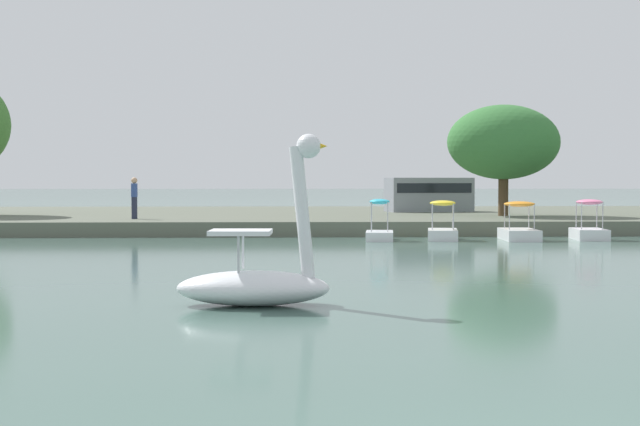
{
  "coord_description": "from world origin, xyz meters",
  "views": [
    {
      "loc": [
        -2.66,
        -5.22,
        2.17
      ],
      "look_at": [
        -1.7,
        18.94,
        1.29
      ],
      "focal_mm": 49.73,
      "sensor_mm": 36.0,
      "label": 1
    }
  ],
  "objects_px": {
    "pedal_boat_pink": "(589,228)",
    "pedal_boat_cyan": "(380,230)",
    "parked_van": "(429,193)",
    "swan_boat": "(258,276)",
    "pedal_boat_orange": "(519,229)",
    "pedal_boat_yellow": "(443,228)",
    "person_on_path": "(134,196)",
    "tree_broadleaf_left": "(504,142)"
  },
  "relations": [
    {
      "from": "pedal_boat_cyan",
      "to": "pedal_boat_orange",
      "type": "bearing_deg",
      "value": -0.88
    },
    {
      "from": "swan_boat",
      "to": "pedal_boat_orange",
      "type": "relative_size",
      "value": 1.3
    },
    {
      "from": "pedal_boat_cyan",
      "to": "pedal_boat_yellow",
      "type": "height_order",
      "value": "pedal_boat_cyan"
    },
    {
      "from": "swan_boat",
      "to": "pedal_boat_yellow",
      "type": "bearing_deg",
      "value": 69.62
    },
    {
      "from": "pedal_boat_yellow",
      "to": "person_on_path",
      "type": "relative_size",
      "value": 1.24
    },
    {
      "from": "pedal_boat_cyan",
      "to": "parked_van",
      "type": "distance_m",
      "value": 13.89
    },
    {
      "from": "pedal_boat_cyan",
      "to": "swan_boat",
      "type": "bearing_deg",
      "value": -103.2
    },
    {
      "from": "swan_boat",
      "to": "pedal_boat_yellow",
      "type": "distance_m",
      "value": 17.98
    },
    {
      "from": "swan_boat",
      "to": "pedal_boat_pink",
      "type": "distance_m",
      "value": 20.44
    },
    {
      "from": "tree_broadleaf_left",
      "to": "person_on_path",
      "type": "distance_m",
      "value": 16.56
    },
    {
      "from": "pedal_boat_pink",
      "to": "person_on_path",
      "type": "xyz_separation_m",
      "value": [
        -17.47,
        4.96,
        1.1
      ]
    },
    {
      "from": "swan_boat",
      "to": "pedal_boat_yellow",
      "type": "relative_size",
      "value": 1.39
    },
    {
      "from": "swan_boat",
      "to": "parked_van",
      "type": "bearing_deg",
      "value": 75.26
    },
    {
      "from": "tree_broadleaf_left",
      "to": "parked_van",
      "type": "bearing_deg",
      "value": 114.0
    },
    {
      "from": "person_on_path",
      "to": "pedal_boat_yellow",
      "type": "bearing_deg",
      "value": -22.02
    },
    {
      "from": "swan_boat",
      "to": "parked_van",
      "type": "distance_m",
      "value": 31.04
    },
    {
      "from": "pedal_boat_orange",
      "to": "pedal_boat_pink",
      "type": "height_order",
      "value": "pedal_boat_pink"
    },
    {
      "from": "parked_van",
      "to": "pedal_boat_cyan",
      "type": "bearing_deg",
      "value": -106.66
    },
    {
      "from": "pedal_boat_pink",
      "to": "person_on_path",
      "type": "bearing_deg",
      "value": 164.15
    },
    {
      "from": "pedal_boat_pink",
      "to": "pedal_boat_cyan",
      "type": "bearing_deg",
      "value": -179.76
    },
    {
      "from": "swan_boat",
      "to": "person_on_path",
      "type": "height_order",
      "value": "swan_boat"
    },
    {
      "from": "swan_boat",
      "to": "pedal_boat_yellow",
      "type": "height_order",
      "value": "swan_boat"
    },
    {
      "from": "pedal_boat_yellow",
      "to": "parked_van",
      "type": "height_order",
      "value": "parked_van"
    },
    {
      "from": "pedal_boat_yellow",
      "to": "pedal_boat_cyan",
      "type": "bearing_deg",
      "value": -177.07
    },
    {
      "from": "pedal_boat_cyan",
      "to": "pedal_boat_orange",
      "type": "xyz_separation_m",
      "value": [
        5.12,
        -0.08,
        0.03
      ]
    },
    {
      "from": "swan_boat",
      "to": "pedal_boat_pink",
      "type": "height_order",
      "value": "swan_boat"
    },
    {
      "from": "swan_boat",
      "to": "pedal_boat_pink",
      "type": "relative_size",
      "value": 1.52
    },
    {
      "from": "person_on_path",
      "to": "parked_van",
      "type": "xyz_separation_m",
      "value": [
        13.68,
        8.27,
        -0.01
      ]
    },
    {
      "from": "swan_boat",
      "to": "tree_broadleaf_left",
      "type": "height_order",
      "value": "tree_broadleaf_left"
    },
    {
      "from": "parked_van",
      "to": "pedal_boat_orange",
      "type": "bearing_deg",
      "value": -85.06
    },
    {
      "from": "pedal_boat_cyan",
      "to": "parked_van",
      "type": "bearing_deg",
      "value": 73.34
    },
    {
      "from": "pedal_boat_yellow",
      "to": "person_on_path",
      "type": "height_order",
      "value": "person_on_path"
    },
    {
      "from": "pedal_boat_yellow",
      "to": "pedal_boat_orange",
      "type": "distance_m",
      "value": 2.79
    },
    {
      "from": "pedal_boat_cyan",
      "to": "pedal_boat_orange",
      "type": "height_order",
      "value": "pedal_boat_cyan"
    },
    {
      "from": "pedal_boat_cyan",
      "to": "parked_van",
      "type": "height_order",
      "value": "parked_van"
    },
    {
      "from": "pedal_boat_yellow",
      "to": "tree_broadleaf_left",
      "type": "xyz_separation_m",
      "value": [
        4.12,
        7.56,
        3.46
      ]
    },
    {
      "from": "pedal_boat_yellow",
      "to": "pedal_boat_orange",
      "type": "relative_size",
      "value": 0.93
    },
    {
      "from": "pedal_boat_cyan",
      "to": "pedal_boat_orange",
      "type": "relative_size",
      "value": 0.86
    },
    {
      "from": "swan_boat",
      "to": "pedal_boat_pink",
      "type": "xyz_separation_m",
      "value": [
        11.68,
        16.77,
        -0.07
      ]
    },
    {
      "from": "pedal_boat_yellow",
      "to": "pedal_boat_pink",
      "type": "bearing_deg",
      "value": -0.92
    },
    {
      "from": "pedal_boat_orange",
      "to": "person_on_path",
      "type": "height_order",
      "value": "person_on_path"
    },
    {
      "from": "person_on_path",
      "to": "parked_van",
      "type": "relative_size",
      "value": 0.38
    }
  ]
}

